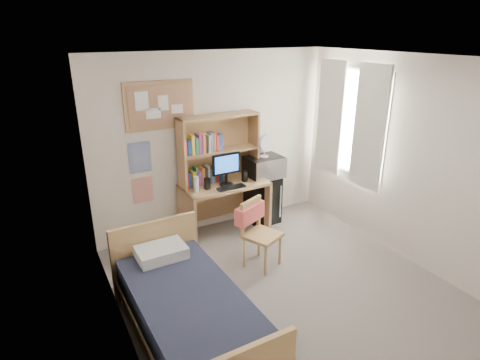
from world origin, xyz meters
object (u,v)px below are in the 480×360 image
desk (225,208)px  desk_chair (262,235)px  bed (190,317)px  desk_fan (264,146)px  speaker_left (207,183)px  speaker_right (245,176)px  microwave (264,167)px  mini_fridge (263,199)px  bulletin_board (159,105)px  monitor (226,170)px

desk → desk_chair: bearing=-90.9°
bed → desk_fan: bearing=42.2°
speaker_left → desk_fan: bearing=5.2°
desk → speaker_right: speaker_right is taller
speaker_right → microwave: microwave is taller
microwave → desk_fan: (0.00, 0.00, 0.32)m
mini_fridge → microwave: (0.00, -0.02, 0.53)m
microwave → bed: bearing=-138.0°
speaker_left → microwave: size_ratio=0.31×
speaker_left → desk_fan: 1.06m
bulletin_board → desk_fan: (1.47, -0.26, -0.69)m
bulletin_board → speaker_right: bearing=-18.7°
bulletin_board → speaker_right: bulletin_board is taller
desk_chair → speaker_left: bearing=83.6°
speaker_right → desk_fan: 0.55m
bed → monitor: monitor is taller
bulletin_board → desk_fan: bulletin_board is taller
mini_fridge → microwave: bearing=-90.0°
bed → monitor: (1.28, 1.77, 0.74)m
desk_chair → desk: bearing=66.6°
speaker_right → desk: bearing=168.7°
microwave → desk_fan: 0.32m
desk → mini_fridge: desk is taller
desk → speaker_left: (-0.30, -0.07, 0.47)m
mini_fridge → speaker_right: bearing=-164.3°
speaker_right → bulletin_board: bearing=159.6°
desk → speaker_right: bearing=-11.3°
mini_fridge → speaker_left: (-0.99, -0.14, 0.48)m
monitor → desk_fan: 0.73m
bulletin_board → desk: 1.75m
mini_fridge → desk: bearing=-175.8°
desk_chair → microwave: 1.36m
bed → microwave: (1.97, 1.88, 0.64)m
mini_fridge → monitor: (-0.69, -0.13, 0.62)m
desk_chair → monitor: 1.13m
bulletin_board → speaker_left: 1.23m
mini_fridge → bed: mini_fridge is taller
bed → speaker_right: speaker_right is taller
speaker_left → speaker_right: (0.60, 0.02, -0.00)m
desk_chair → speaker_left: 1.10m
bulletin_board → mini_fridge: bearing=-9.4°
desk → speaker_left: 0.56m
desk → desk_fan: size_ratio=3.85×
bulletin_board → monitor: 1.26m
monitor → microwave: size_ratio=0.83×
desk_chair → microwave: size_ratio=1.66×
desk_fan → desk: bearing=-177.4°
bulletin_board → microwave: 1.81m
speaker_left → microwave: bearing=5.2°
desk_chair → microwave: (0.68, 1.09, 0.46)m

